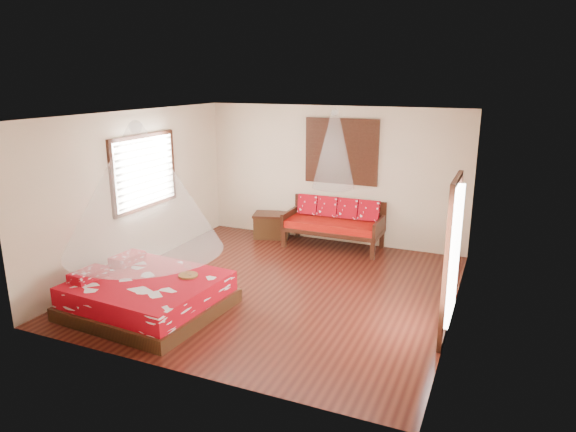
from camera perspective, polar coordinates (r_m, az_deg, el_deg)
The scene contains 10 objects.
room at distance 8.09m, azimuth -1.20°, elevation 1.27°, with size 5.54×5.54×2.84m.
bed at distance 7.91m, azimuth -15.34°, elevation -8.44°, with size 2.18×2.00×0.64m.
daybed at distance 10.41m, azimuth 5.19°, elevation -0.61°, with size 1.96×0.87×0.98m.
storage_chest at distance 11.04m, azimuth -1.80°, elevation -1.02°, with size 0.88×0.74×0.52m.
shutter_panel at distance 10.43m, azimuth 5.94°, elevation 7.14°, with size 1.52×0.06×1.32m.
window_left at distance 9.61m, azimuth -15.62°, elevation 4.76°, with size 0.10×1.74×1.34m.
glazed_door at distance 6.95m, azimuth 17.53°, elevation -4.69°, with size 0.08×1.02×2.16m.
wine_tray at distance 7.75m, azimuth -11.06°, elevation -6.16°, with size 0.29×0.29×0.23m.
mosquito_net_main at distance 7.42m, azimuth -16.10°, elevation 2.94°, with size 2.24×2.24×1.80m, color white.
mosquito_net_daybed at distance 9.98m, azimuth 5.14°, elevation 7.38°, with size 0.82×0.82×1.50m, color white.
Camera 1 is at (3.27, -7.14, 3.35)m, focal length 32.00 mm.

